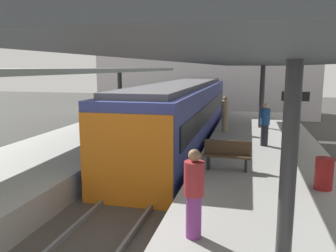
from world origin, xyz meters
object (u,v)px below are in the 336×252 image
at_px(platform_sign, 295,109).
at_px(litter_bin, 324,174).
at_px(commuter_train, 182,114).
at_px(passenger_far_end, 194,192).
at_px(platform_bench, 227,154).
at_px(passenger_mid_platform, 265,124).
at_px(passenger_near_bench, 225,113).

xyz_separation_m(platform_sign, litter_bin, (0.37, -3.33, -1.22)).
bearing_deg(commuter_train, passenger_far_end, -77.74).
bearing_deg(commuter_train, platform_bench, -67.48).
bearing_deg(commuter_train, litter_bin, -55.77).
height_order(platform_bench, platform_sign, platform_sign).
xyz_separation_m(platform_sign, passenger_mid_platform, (-0.89, 1.31, -0.76)).
bearing_deg(platform_bench, commuter_train, 112.52).
relative_size(platform_bench, platform_sign, 0.63).
relative_size(commuter_train, platform_bench, 11.34).
distance_m(platform_sign, passenger_near_bench, 4.69).
bearing_deg(platform_sign, platform_bench, -133.59).
xyz_separation_m(platform_bench, passenger_near_bench, (-0.52, 6.02, 0.42)).
bearing_deg(passenger_mid_platform, commuter_train, 143.45).
bearing_deg(litter_bin, passenger_mid_platform, 105.22).
relative_size(platform_sign, passenger_near_bench, 1.30).
xyz_separation_m(commuter_train, platform_bench, (2.62, -6.33, -0.26)).
distance_m(commuter_train, platform_sign, 6.33).
distance_m(platform_sign, passenger_far_end, 6.99).
xyz_separation_m(commuter_train, platform_sign, (4.71, -4.14, 0.90)).
bearing_deg(platform_bench, litter_bin, -24.92).
bearing_deg(passenger_near_bench, platform_sign, -55.82).
relative_size(commuter_train, litter_bin, 19.85).
height_order(commuter_train, platform_bench, commuter_train).
bearing_deg(platform_sign, passenger_mid_platform, 124.21).
xyz_separation_m(litter_bin, passenger_mid_platform, (-1.26, 4.64, 0.47)).
xyz_separation_m(commuter_train, passenger_near_bench, (2.11, -0.30, 0.16)).
xyz_separation_m(commuter_train, litter_bin, (5.08, -7.47, -0.33)).
xyz_separation_m(platform_bench, passenger_far_end, (-0.31, -4.33, 0.38)).
distance_m(passenger_near_bench, passenger_mid_platform, 3.06).
height_order(commuter_train, passenger_mid_platform, commuter_train).
xyz_separation_m(platform_bench, litter_bin, (2.46, -1.14, -0.06)).
xyz_separation_m(passenger_mid_platform, passenger_far_end, (-1.51, -7.83, -0.03)).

